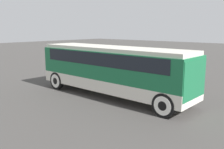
{
  "coord_description": "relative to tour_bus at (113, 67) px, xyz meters",
  "views": [
    {
      "loc": [
        9.98,
        -11.23,
        4.2
      ],
      "look_at": [
        0.0,
        0.0,
        1.38
      ],
      "focal_mm": 40.0,
      "sensor_mm": 36.0,
      "label": 1
    }
  ],
  "objects": [
    {
      "name": "ground_plane",
      "position": [
        -0.1,
        0.0,
        -1.87
      ],
      "size": [
        120.0,
        120.0,
        0.0
      ],
      "primitive_type": "plane",
      "color": "#423F3D"
    },
    {
      "name": "parked_car_mid",
      "position": [
        -5.78,
        6.44,
        -1.11
      ],
      "size": [
        4.26,
        1.84,
        1.54
      ],
      "color": "navy",
      "rests_on": "ground_plane"
    },
    {
      "name": "parked_car_near",
      "position": [
        0.31,
        5.31,
        -1.18
      ],
      "size": [
        4.67,
        1.98,
        1.36
      ],
      "color": "#7A6B5B",
      "rests_on": "ground_plane"
    },
    {
      "name": "tour_bus",
      "position": [
        0.0,
        0.0,
        0.0
      ],
      "size": [
        10.52,
        2.59,
        3.08
      ],
      "color": "silver",
      "rests_on": "ground_plane"
    }
  ]
}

